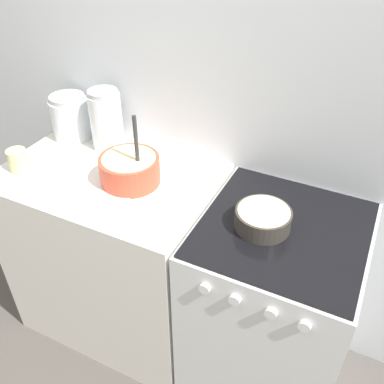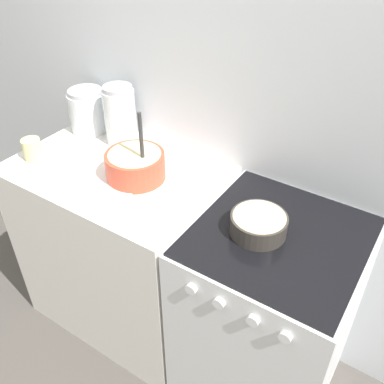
% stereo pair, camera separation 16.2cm
% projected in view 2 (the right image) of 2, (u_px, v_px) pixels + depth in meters
% --- Properties ---
extents(wall_back, '(4.82, 0.05, 2.40)m').
position_uv_depth(wall_back, '(249.00, 107.00, 1.70)').
color(wall_back, silver).
rests_on(wall_back, ground_plane).
extents(countertop_cabinet, '(0.91, 0.62, 0.93)m').
position_uv_depth(countertop_cabinet, '(125.00, 247.00, 2.12)').
color(countertop_cabinet, silver).
rests_on(countertop_cabinet, ground_plane).
extents(stove, '(0.61, 0.64, 0.93)m').
position_uv_depth(stove, '(267.00, 318.00, 1.78)').
color(stove, silver).
rests_on(stove, ground_plane).
extents(mixing_bowl, '(0.25, 0.25, 0.31)m').
position_uv_depth(mixing_bowl, '(135.00, 164.00, 1.75)').
color(mixing_bowl, '#D84C33').
rests_on(mixing_bowl, countertop_cabinet).
extents(baking_pan, '(0.20, 0.20, 0.07)m').
position_uv_depth(baking_pan, '(259.00, 224.00, 1.49)').
color(baking_pan, '#38332D').
rests_on(baking_pan, stove).
extents(storage_jar_left, '(0.18, 0.18, 0.21)m').
position_uv_depth(storage_jar_left, '(88.00, 113.00, 2.07)').
color(storage_jar_left, silver).
rests_on(storage_jar_left, countertop_cabinet).
extents(storage_jar_middle, '(0.15, 0.15, 0.27)m').
position_uv_depth(storage_jar_middle, '(120.00, 119.00, 1.96)').
color(storage_jar_middle, silver).
rests_on(storage_jar_middle, countertop_cabinet).
extents(tin_can, '(0.08, 0.08, 0.10)m').
position_uv_depth(tin_can, '(32.00, 149.00, 1.87)').
color(tin_can, beige).
rests_on(tin_can, countertop_cabinet).
extents(recipe_page, '(0.25, 0.32, 0.01)m').
position_uv_depth(recipe_page, '(105.00, 190.00, 1.71)').
color(recipe_page, white).
rests_on(recipe_page, countertop_cabinet).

